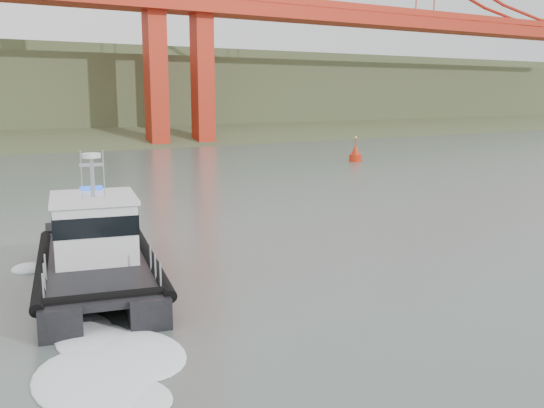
# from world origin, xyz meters

# --- Properties ---
(ground) EXTENTS (400.00, 400.00, 0.00)m
(ground) POSITION_xyz_m (0.00, 0.00, 0.00)
(ground) COLOR #4C5A55
(ground) RESTS_ON ground
(patrol_boat) EXTENTS (6.94, 12.92, 5.95)m
(patrol_boat) POSITION_xyz_m (-9.73, 8.27, 1.49)
(patrol_boat) COLOR black
(patrol_boat) RESTS_ON ground
(nav_buoy) EXTENTS (1.58, 1.58, 3.30)m
(nav_buoy) POSITION_xyz_m (31.12, 41.35, 0.87)
(nav_buoy) COLOR red
(nav_buoy) RESTS_ON ground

